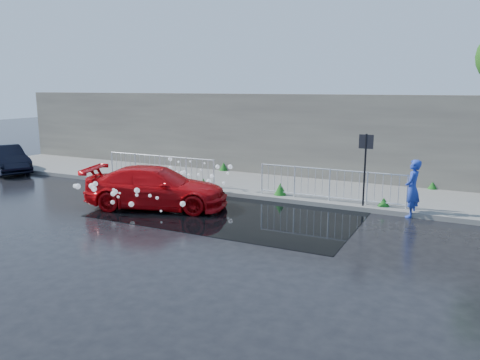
% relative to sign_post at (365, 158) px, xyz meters
% --- Properties ---
extents(ground, '(90.00, 90.00, 0.00)m').
position_rel_sign_post_xyz_m(ground, '(-4.20, -3.10, -1.72)').
color(ground, black).
rests_on(ground, ground).
extents(pavement, '(30.00, 4.00, 0.15)m').
position_rel_sign_post_xyz_m(pavement, '(-4.20, 1.90, -1.65)').
color(pavement, slate).
rests_on(pavement, ground).
extents(curb, '(30.00, 0.25, 0.16)m').
position_rel_sign_post_xyz_m(curb, '(-4.20, -0.10, -1.64)').
color(curb, slate).
rests_on(curb, ground).
extents(retaining_wall, '(30.00, 0.60, 3.50)m').
position_rel_sign_post_xyz_m(retaining_wall, '(-4.20, 4.10, 0.18)').
color(retaining_wall, '#5A544B').
rests_on(retaining_wall, pavement).
extents(puddle, '(8.00, 5.00, 0.01)m').
position_rel_sign_post_xyz_m(puddle, '(-3.70, -2.10, -1.72)').
color(puddle, black).
rests_on(puddle, ground).
extents(sign_post, '(0.45, 0.06, 2.50)m').
position_rel_sign_post_xyz_m(sign_post, '(0.00, 0.00, 0.00)').
color(sign_post, black).
rests_on(sign_post, ground).
extents(railing_left, '(5.05, 0.05, 1.10)m').
position_rel_sign_post_xyz_m(railing_left, '(-8.20, 0.25, -0.99)').
color(railing_left, silver).
rests_on(railing_left, pavement).
extents(railing_right, '(5.05, 0.05, 1.10)m').
position_rel_sign_post_xyz_m(railing_right, '(-1.20, 0.25, -0.99)').
color(railing_right, silver).
rests_on(railing_right, pavement).
extents(weeds, '(12.17, 3.93, 0.44)m').
position_rel_sign_post_xyz_m(weeds, '(-4.46, 1.40, -1.40)').
color(weeds, '#134713').
rests_on(weeds, pavement).
extents(water_spray, '(3.59, 5.66, 1.06)m').
position_rel_sign_post_xyz_m(water_spray, '(-6.57, -2.25, -1.01)').
color(water_spray, white).
rests_on(water_spray, ground).
extents(red_car, '(5.05, 3.21, 1.36)m').
position_rel_sign_post_xyz_m(red_car, '(-6.22, -2.66, -1.04)').
color(red_car, '#BC070B').
rests_on(red_car, ground).
extents(dark_car, '(4.06, 2.78, 1.27)m').
position_rel_sign_post_xyz_m(dark_car, '(-16.46, -0.50, -1.09)').
color(dark_car, black).
rests_on(dark_car, ground).
extents(person, '(0.51, 0.70, 1.79)m').
position_rel_sign_post_xyz_m(person, '(1.49, -0.10, -0.83)').
color(person, '#223CAD').
rests_on(person, ground).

